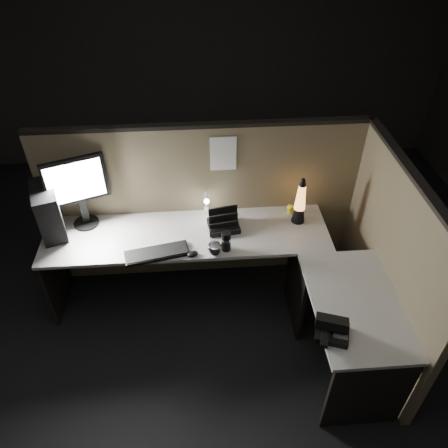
{
  "coord_description": "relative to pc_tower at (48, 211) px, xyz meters",
  "views": [
    {
      "loc": [
        -0.05,
        -2.07,
        3.05
      ],
      "look_at": [
        0.14,
        0.35,
        1.02
      ],
      "focal_mm": 35.0,
      "sensor_mm": 36.0,
      "label": 1
    }
  ],
  "objects": [
    {
      "name": "room_shell",
      "position": [
        1.22,
        -0.72,
        0.68
      ],
      "size": [
        6.0,
        6.0,
        6.0
      ],
      "color": "silver",
      "rests_on": "ground"
    },
    {
      "name": "figurine",
      "position": [
        1.96,
        0.09,
        -0.15
      ],
      "size": [
        0.06,
        0.06,
        0.06
      ],
      "primitive_type": "sphere",
      "color": "#FFF828",
      "rests_on": "desk"
    },
    {
      "name": "mouse",
      "position": [
        1.12,
        -0.38,
        -0.19
      ],
      "size": [
        0.1,
        0.09,
        0.03
      ],
      "primitive_type": "ellipsoid",
      "rotation": [
        0.0,
        0.0,
        0.43
      ],
      "color": "black",
      "rests_on": "desk"
    },
    {
      "name": "partition_back",
      "position": [
        1.22,
        0.21,
        -0.19
      ],
      "size": [
        2.66,
        0.06,
        1.5
      ],
      "primitive_type": "cube",
      "color": "brown",
      "rests_on": "ground"
    },
    {
      "name": "keyboard",
      "position": [
        0.84,
        -0.34,
        -0.19
      ],
      "size": [
        0.51,
        0.25,
        0.02
      ],
      "primitive_type": "cube",
      "rotation": [
        0.0,
        0.0,
        0.2
      ],
      "color": "black",
      "rests_on": "desk"
    },
    {
      "name": "desk",
      "position": [
        1.4,
        -0.46,
        -0.35
      ],
      "size": [
        2.6,
        1.6,
        0.73
      ],
      "color": "#B3B1A9",
      "rests_on": "ground"
    },
    {
      "name": "desk_phone",
      "position": [
        1.98,
        -1.16,
        -0.16
      ],
      "size": [
        0.25,
        0.25,
        0.12
      ],
      "rotation": [
        0.0,
        0.0,
        -0.34
      ],
      "color": "black",
      "rests_on": "desk"
    },
    {
      "name": "floor",
      "position": [
        1.22,
        -0.72,
        -0.94
      ],
      "size": [
        6.0,
        6.0,
        0.0
      ],
      "primitive_type": "plane",
      "color": "black",
      "rests_on": "ground"
    },
    {
      "name": "monitor",
      "position": [
        0.24,
        0.08,
        0.17
      ],
      "size": [
        0.46,
        0.22,
        0.61
      ],
      "rotation": [
        0.0,
        0.0,
        0.36
      ],
      "color": "black",
      "rests_on": "desk"
    },
    {
      "name": "pc_tower",
      "position": [
        0.0,
        0.0,
        0.0
      ],
      "size": [
        0.29,
        0.43,
        0.41
      ],
      "primitive_type": "cube",
      "rotation": [
        0.0,
        0.0,
        0.33
      ],
      "color": "black",
      "rests_on": "desk"
    },
    {
      "name": "travel_mug",
      "position": [
        1.37,
        -0.33,
        -0.12
      ],
      "size": [
        0.08,
        0.08,
        0.17
      ],
      "primitive_type": "cylinder",
      "color": "black",
      "rests_on": "desk"
    },
    {
      "name": "clip_lamp",
      "position": [
        1.24,
        0.1,
        -0.07
      ],
      "size": [
        0.04,
        0.17,
        0.22
      ],
      "color": "white",
      "rests_on": "desk"
    },
    {
      "name": "organizer",
      "position": [
        1.37,
        -0.06,
        -0.16
      ],
      "size": [
        0.27,
        0.24,
        0.18
      ],
      "rotation": [
        0.0,
        0.0,
        0.15
      ],
      "color": "black",
      "rests_on": "desk"
    },
    {
      "name": "steel_mug",
      "position": [
        1.28,
        -0.37,
        -0.16
      ],
      "size": [
        0.15,
        0.15,
        0.09
      ],
      "primitive_type": "imported",
      "rotation": [
        0.0,
        0.0,
        -0.35
      ],
      "color": "silver",
      "rests_on": "desk"
    },
    {
      "name": "lava_lamp",
      "position": [
        2.0,
        -0.02,
        -0.03
      ],
      "size": [
        0.11,
        0.11,
        0.42
      ],
      "color": "black",
      "rests_on": "desk"
    },
    {
      "name": "pinned_paper",
      "position": [
        1.39,
        0.18,
        0.35
      ],
      "size": [
        0.21,
        0.0,
        0.3
      ],
      "primitive_type": "cube",
      "color": "white",
      "rests_on": "partition_back"
    },
    {
      "name": "partition_right",
      "position": [
        2.55,
        -0.62,
        -0.19
      ],
      "size": [
        0.06,
        1.66,
        1.5
      ],
      "primitive_type": "cube",
      "color": "brown",
      "rests_on": "ground"
    }
  ]
}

